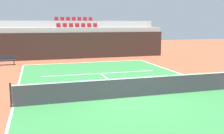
% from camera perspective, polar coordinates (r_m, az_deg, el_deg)
% --- Properties ---
extents(ground_plane, '(80.00, 80.00, 0.00)m').
position_cam_1_polar(ground_plane, '(12.81, 4.39, -6.63)').
color(ground_plane, brown).
extents(court_surface, '(11.00, 24.00, 0.01)m').
position_cam_1_polar(court_surface, '(12.81, 4.39, -6.61)').
color(court_surface, '#2D7238').
rests_on(court_surface, ground_plane).
extents(baseline_far, '(11.00, 0.10, 0.00)m').
position_cam_1_polar(baseline_far, '(24.11, -5.75, 0.99)').
color(baseline_far, white).
rests_on(baseline_far, court_surface).
extents(sideline_left, '(0.10, 24.00, 0.00)m').
position_cam_1_polar(sideline_left, '(12.07, -20.85, -8.20)').
color(sideline_left, white).
rests_on(sideline_left, court_surface).
extents(service_line_far, '(8.26, 0.10, 0.00)m').
position_cam_1_polar(service_line_far, '(18.76, -2.57, -1.40)').
color(service_line_far, white).
rests_on(service_line_far, court_surface).
extents(centre_service_line, '(0.10, 6.40, 0.00)m').
position_cam_1_polar(centre_service_line, '(15.74, 0.24, -3.51)').
color(centre_service_line, white).
rests_on(centre_service_line, court_surface).
extents(back_wall, '(18.20, 0.30, 2.66)m').
position_cam_1_polar(back_wall, '(26.95, -7.01, 4.68)').
color(back_wall, black).
rests_on(back_wall, ground_plane).
extents(stands_tier_lower, '(18.20, 2.40, 3.15)m').
position_cam_1_polar(stands_tier_lower, '(28.26, -7.48, 5.39)').
color(stands_tier_lower, '#9E9E99').
rests_on(stands_tier_lower, ground_plane).
extents(stands_tier_upper, '(18.20, 2.40, 3.86)m').
position_cam_1_polar(stands_tier_upper, '(30.60, -8.21, 6.34)').
color(stands_tier_upper, '#9E9E99').
rests_on(stands_tier_upper, ground_plane).
extents(seating_row_lower, '(4.36, 0.44, 0.44)m').
position_cam_1_polar(seating_row_lower, '(28.28, -7.58, 8.84)').
color(seating_row_lower, maroon).
rests_on(seating_row_lower, stands_tier_lower).
extents(seating_row_upper, '(4.36, 0.44, 0.44)m').
position_cam_1_polar(seating_row_upper, '(30.66, -8.33, 10.19)').
color(seating_row_upper, maroon).
rests_on(seating_row_upper, stands_tier_upper).
extents(tennis_net, '(11.08, 0.08, 1.07)m').
position_cam_1_polar(tennis_net, '(12.68, 4.42, -4.42)').
color(tennis_net, black).
rests_on(tennis_net, court_surface).
extents(player_bench, '(1.50, 0.40, 0.85)m').
position_cam_1_polar(player_bench, '(24.28, -22.06, 1.58)').
color(player_bench, '#232328').
rests_on(player_bench, ground_plane).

